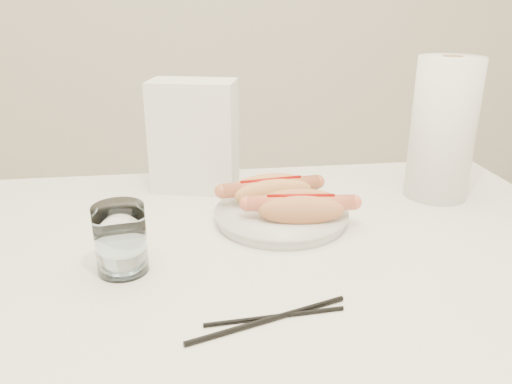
{
  "coord_description": "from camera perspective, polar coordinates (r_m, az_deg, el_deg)",
  "views": [
    {
      "loc": [
        -0.11,
        -0.77,
        1.15
      ],
      "look_at": [
        -0.0,
        0.07,
        0.82
      ],
      "focal_mm": 35.79,
      "sensor_mm": 36.0,
      "label": 1
    }
  ],
  "objects": [
    {
      "name": "napkin_box",
      "position": [
        1.09,
        -6.92,
        6.21
      ],
      "size": [
        0.2,
        0.14,
        0.23
      ],
      "primitive_type": "cube",
      "rotation": [
        0.0,
        0.0,
        -0.26
      ],
      "color": "white",
      "rests_on": "table"
    },
    {
      "name": "table",
      "position": [
        0.9,
        0.63,
        -9.2
      ],
      "size": [
        1.2,
        0.8,
        0.75
      ],
      "color": "white",
      "rests_on": "ground"
    },
    {
      "name": "hotdog_right",
      "position": [
        0.91,
        4.99,
        -1.7
      ],
      "size": [
        0.19,
        0.09,
        0.05
      ],
      "rotation": [
        0.0,
        0.0,
        -0.1
      ],
      "color": "#DE8A56",
      "rests_on": "plate"
    },
    {
      "name": "chopstick_near",
      "position": [
        0.68,
        1.4,
        -14.07
      ],
      "size": [
        0.22,
        0.08,
        0.01
      ],
      "primitive_type": "cylinder",
      "rotation": [
        0.0,
        1.57,
        0.32
      ],
      "color": "black",
      "rests_on": "table"
    },
    {
      "name": "plate",
      "position": [
        0.96,
        2.81,
        -2.78
      ],
      "size": [
        0.26,
        0.26,
        0.02
      ],
      "primitive_type": "cylinder",
      "rotation": [
        0.0,
        0.0,
        -0.08
      ],
      "color": "silver",
      "rests_on": "table"
    },
    {
      "name": "water_glass",
      "position": [
        0.8,
        -14.88,
        -5.11
      ],
      "size": [
        0.08,
        0.08,
        0.11
      ],
      "primitive_type": "cylinder",
      "color": "white",
      "rests_on": "table"
    },
    {
      "name": "chopstick_far",
      "position": [
        0.69,
        2.14,
        -13.73
      ],
      "size": [
        0.19,
        0.02,
        0.01
      ],
      "primitive_type": "cylinder",
      "rotation": [
        0.0,
        1.57,
        0.07
      ],
      "color": "black",
      "rests_on": "table"
    },
    {
      "name": "hotdog_left",
      "position": [
        0.99,
        1.66,
        0.19
      ],
      "size": [
        0.19,
        0.1,
        0.05
      ],
      "rotation": [
        0.0,
        0.0,
        0.14
      ],
      "color": "#EAA25D",
      "rests_on": "plate"
    },
    {
      "name": "paper_towel_roll",
      "position": [
        1.1,
        20.15,
        6.6
      ],
      "size": [
        0.16,
        0.16,
        0.29
      ],
      "primitive_type": "cylinder",
      "rotation": [
        0.0,
        0.0,
        0.27
      ],
      "color": "white",
      "rests_on": "table"
    },
    {
      "name": "navy_napkin",
      "position": [
        1.09,
        3.26,
        -0.04
      ],
      "size": [
        0.16,
        0.16,
        0.01
      ],
      "primitive_type": "cube",
      "rotation": [
        0.0,
        0.0,
        -0.17
      ],
      "color": "#131F3C",
      "rests_on": "table"
    }
  ]
}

